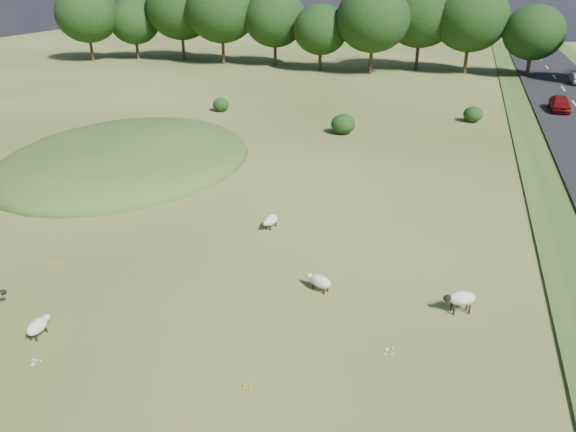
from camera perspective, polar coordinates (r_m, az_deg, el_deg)
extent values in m
plane|color=#3D5219|center=(42.71, 3.78, 7.28)|extent=(160.00, 160.00, 0.00)
ellipsoid|color=#33561E|center=(40.22, -15.99, 5.38)|extent=(16.00, 20.00, 4.00)
cylinder|color=black|center=(89.97, -19.36, 15.85)|extent=(0.44, 0.44, 3.77)
ellipsoid|color=black|center=(89.58, -19.77, 18.76)|extent=(8.81, 8.81, 7.93)
cylinder|color=black|center=(90.08, -15.08, 16.14)|extent=(0.44, 0.44, 3.12)
ellipsoid|color=black|center=(89.73, -15.35, 18.54)|extent=(7.28, 7.28, 6.55)
cylinder|color=black|center=(87.52, -10.60, 16.69)|extent=(0.44, 0.44, 4.21)
ellipsoid|color=black|center=(87.10, -10.86, 20.05)|extent=(9.83, 9.83, 8.84)
cylinder|color=black|center=(82.88, -6.61, 16.55)|extent=(0.44, 0.44, 4.18)
ellipsoid|color=black|center=(82.43, -6.79, 20.07)|extent=(9.75, 9.75, 8.78)
cylinder|color=black|center=(80.90, -1.31, 16.32)|extent=(0.44, 0.44, 3.61)
ellipsoid|color=black|center=(80.47, -1.35, 19.43)|extent=(8.41, 8.41, 7.57)
cylinder|color=black|center=(76.29, 3.27, 15.63)|extent=(0.44, 0.44, 3.02)
ellipsoid|color=black|center=(75.88, 3.34, 18.39)|extent=(7.04, 7.04, 6.34)
cylinder|color=black|center=(74.48, 8.42, 15.57)|extent=(0.44, 0.44, 3.90)
ellipsoid|color=black|center=(73.99, 8.64, 19.22)|extent=(9.09, 9.09, 8.18)
cylinder|color=black|center=(78.69, 13.00, 15.78)|extent=(0.44, 0.44, 4.22)
ellipsoid|color=black|center=(78.21, 13.36, 19.51)|extent=(9.85, 9.85, 8.86)
cylinder|color=black|center=(77.52, 17.65, 15.09)|extent=(0.44, 0.44, 3.94)
ellipsoid|color=black|center=(77.05, 18.10, 18.62)|extent=(9.20, 9.20, 8.28)
cylinder|color=black|center=(77.01, 23.25, 13.94)|extent=(0.44, 0.44, 3.09)
ellipsoid|color=black|center=(76.60, 23.71, 16.71)|extent=(7.20, 7.20, 6.48)
ellipsoid|color=black|center=(45.57, 5.62, 9.28)|extent=(1.93, 1.93, 1.58)
ellipsoid|color=black|center=(51.69, 18.28, 9.80)|extent=(1.65, 1.65, 1.35)
ellipsoid|color=black|center=(53.53, -6.84, 11.18)|extent=(1.52, 1.52, 1.25)
ellipsoid|color=beige|center=(28.27, -1.76, -0.40)|extent=(0.69, 1.07, 0.51)
ellipsoid|color=silver|center=(27.83, -2.29, -0.73)|extent=(0.29, 0.36, 0.25)
cylinder|color=black|center=(28.13, -1.81, -1.31)|extent=(0.07, 0.07, 0.19)
cylinder|color=black|center=(28.24, -2.25, -1.21)|extent=(0.07, 0.07, 0.19)
cylinder|color=black|center=(28.59, -1.25, -0.88)|extent=(0.07, 0.07, 0.19)
cylinder|color=black|center=(28.69, -1.69, -0.78)|extent=(0.07, 0.07, 0.19)
ellipsoid|color=beige|center=(22.03, -24.14, -10.20)|extent=(0.53, 0.96, 0.48)
ellipsoid|color=silver|center=(22.33, -23.35, -9.47)|extent=(0.24, 0.31, 0.24)
cylinder|color=black|center=(22.44, -23.81, -10.49)|extent=(0.07, 0.07, 0.18)
cylinder|color=black|center=(22.30, -23.33, -10.62)|extent=(0.07, 0.07, 0.18)
cylinder|color=black|center=(22.10, -24.68, -11.21)|extent=(0.07, 0.07, 0.18)
cylinder|color=black|center=(21.96, -24.19, -11.35)|extent=(0.07, 0.07, 0.18)
ellipsoid|color=black|center=(24.38, -27.01, -6.93)|extent=(0.36, 0.36, 0.23)
ellipsoid|color=beige|center=(22.29, 17.25, -7.97)|extent=(1.16, 0.90, 0.53)
ellipsoid|color=black|center=(22.08, 15.90, -8.02)|extent=(0.41, 0.36, 0.27)
cylinder|color=black|center=(22.32, 16.50, -9.20)|extent=(0.08, 0.08, 0.38)
cylinder|color=black|center=(22.52, 16.27, -8.86)|extent=(0.08, 0.08, 0.38)
cylinder|color=black|center=(22.54, 17.95, -9.05)|extent=(0.08, 0.08, 0.38)
cylinder|color=black|center=(22.74, 17.70, -8.71)|extent=(0.08, 0.08, 0.38)
ellipsoid|color=beige|center=(22.83, 3.31, -6.64)|extent=(1.11, 0.87, 0.50)
ellipsoid|color=silver|center=(23.09, 2.27, -6.14)|extent=(0.39, 0.35, 0.25)
cylinder|color=black|center=(23.07, 2.54, -7.27)|extent=(0.07, 0.07, 0.18)
cylinder|color=black|center=(23.24, 2.92, -7.03)|extent=(0.07, 0.07, 0.18)
cylinder|color=black|center=(22.77, 3.68, -7.74)|extent=(0.07, 0.07, 0.18)
cylinder|color=black|center=(22.94, 4.05, -7.50)|extent=(0.07, 0.07, 0.18)
imported|color=navy|center=(106.77, 24.72, 15.61)|extent=(2.16, 5.32, 1.55)
imported|color=maroon|center=(57.80, 25.90, 10.26)|extent=(1.63, 4.06, 1.38)
imported|color=white|center=(98.88, 22.92, 15.35)|extent=(2.14, 4.64, 1.29)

